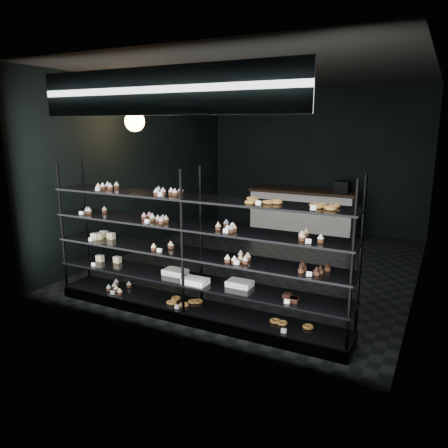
# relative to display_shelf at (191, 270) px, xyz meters

# --- Properties ---
(room) EXTENTS (5.01, 6.01, 3.20)m
(room) POSITION_rel_display_shelf_xyz_m (-0.04, 2.45, 0.97)
(room) COLOR black
(room) RESTS_ON ground
(display_shelf) EXTENTS (4.00, 0.50, 1.91)m
(display_shelf) POSITION_rel_display_shelf_xyz_m (0.00, 0.00, 0.00)
(display_shelf) COLOR black
(display_shelf) RESTS_ON room
(signage) EXTENTS (3.30, 0.05, 0.50)m
(signage) POSITION_rel_display_shelf_xyz_m (-0.04, -0.48, 2.12)
(signage) COLOR #0D1345
(signage) RESTS_ON room
(pendant_lamp) EXTENTS (0.32, 0.32, 0.89)m
(pendant_lamp) POSITION_rel_display_shelf_xyz_m (-1.93, 1.44, 1.82)
(pendant_lamp) COLOR black
(pendant_lamp) RESTS_ON room
(service_counter) EXTENTS (2.37, 0.65, 1.23)m
(service_counter) POSITION_rel_display_shelf_xyz_m (-0.10, 4.95, -0.13)
(service_counter) COLOR white
(service_counter) RESTS_ON room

